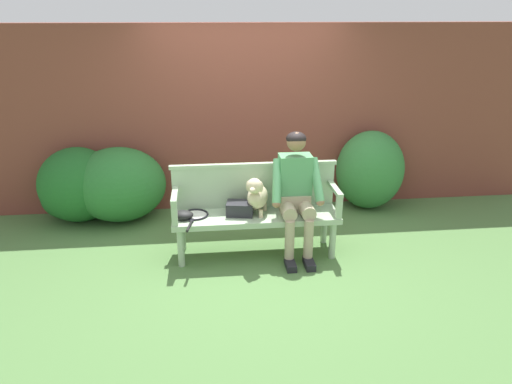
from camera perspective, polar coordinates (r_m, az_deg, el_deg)
The scene contains 15 objects.
ground_plane at distance 5.23m, azimuth 0.00°, elevation -7.45°, with size 40.00×40.00×0.00m, color #4C753D.
brick_garden_fence at distance 6.24m, azimuth -1.50°, elevation 8.98°, with size 8.00×0.30×2.37m, color brown.
hedge_bush_mid_left at distance 6.28m, azimuth -20.81°, elevation 0.85°, with size 0.96×0.93×0.94m, color #1E5B23.
hedge_bush_far_left at distance 6.13m, azimuth -16.30°, elevation 0.89°, with size 1.16×0.99×0.94m, color #286B2D.
hedge_bush_far_right at distance 6.37m, azimuth -20.99°, elevation -0.66°, with size 0.86×0.64×0.57m, color #1E5B23.
hedge_bush_mid_right at distance 6.42m, azimuth 13.69°, elevation 2.63°, with size 0.90×0.79×1.05m, color #337538.
garden_bench at distance 5.04m, azimuth 0.00°, elevation -3.31°, with size 1.77×0.49×0.48m.
bench_backrest at distance 5.12m, azimuth -0.26°, elevation 0.91°, with size 1.81×0.06×0.50m.
bench_armrest_left_end at distance 4.85m, azimuth -9.87°, elevation -1.29°, with size 0.06×0.49×0.28m.
bench_armrest_right_end at distance 5.01m, azimuth 9.75°, elevation -0.51°, with size 0.06×0.49×0.28m.
person_seated at distance 4.96m, azimuth 4.88°, elevation 0.33°, with size 0.56×0.65×1.35m.
dog_on_bench at distance 4.91m, azimuth 0.09°, elevation -0.40°, with size 0.30×0.44×0.44m.
tennis_racket at distance 4.99m, azimuth -7.49°, elevation -2.87°, with size 0.34×0.58×0.03m.
baseball_glove at distance 4.94m, azimuth -8.89°, elevation -2.77°, with size 0.22×0.17×0.09m, color black.
sports_bag at distance 4.97m, azimuth -1.95°, elevation -2.03°, with size 0.28×0.20×0.14m, color #232328.
Camera 1 is at (-0.49, -4.56, 2.50)m, focal length 32.90 mm.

